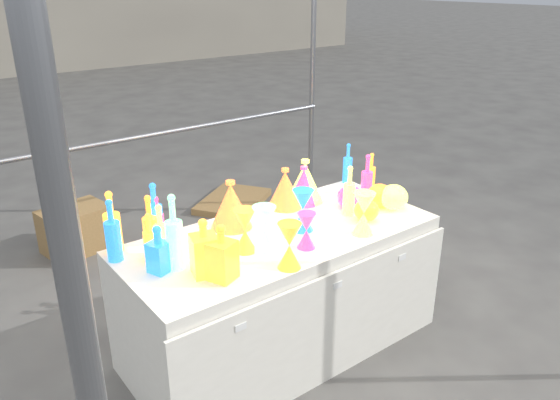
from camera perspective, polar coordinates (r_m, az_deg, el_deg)
ground at (r=3.45m, az=0.00°, el=-14.73°), size 80.00×80.00×0.00m
display_table at (r=3.23m, az=0.10°, el=-9.52°), size 1.84×0.83×0.75m
cardboard_box_closed at (r=4.72m, az=-20.53°, el=-2.89°), size 0.55×0.44×0.36m
cardboard_box_flat at (r=5.37m, az=-4.93°, el=-0.13°), size 0.91×0.85×0.06m
bottle_0 at (r=2.92m, az=-17.15°, el=-2.18°), size 0.10×0.10×0.34m
bottle_1 at (r=2.83m, az=-17.12°, el=-3.04°), size 0.10×0.10×0.33m
bottle_2 at (r=2.82m, az=-13.42°, el=-2.70°), size 0.08×0.08×0.34m
bottle_3 at (r=2.96m, az=-12.68°, el=-2.06°), size 0.07×0.07×0.27m
bottle_4 at (r=2.77m, az=-12.37°, el=-3.39°), size 0.08×0.08×0.31m
bottle_5 at (r=2.67m, az=-11.01°, el=-3.30°), size 0.11×0.11×0.39m
bottle_6 at (r=2.77m, az=-13.42°, el=-3.90°), size 0.07×0.07×0.27m
bottle_7 at (r=2.95m, az=-12.93°, el=-1.39°), size 0.10×0.10×0.35m
decanter_0 at (r=2.62m, az=-7.94°, el=-4.86°), size 0.15×0.15×0.29m
decanter_1 at (r=2.57m, az=-6.11°, el=-5.42°), size 0.15×0.15×0.28m
decanter_2 at (r=2.69m, az=-12.58°, el=-5.00°), size 0.12×0.12×0.24m
hourglass_0 at (r=2.66m, az=0.99°, el=-4.80°), size 0.14×0.14×0.24m
hourglass_1 at (r=2.86m, az=2.78°, el=-3.21°), size 0.10×0.10×0.20m
hourglass_2 at (r=3.04m, az=8.75°, el=-1.40°), size 0.14×0.14×0.24m
hourglass_3 at (r=2.82m, az=-1.66°, el=-3.05°), size 0.16×0.16×0.25m
hourglass_4 at (r=2.82m, az=-3.68°, el=-3.19°), size 0.14×0.14×0.24m
hourglass_5 at (r=3.05m, az=2.41°, el=-1.07°), size 0.13×0.13×0.24m
globe_0 at (r=3.23m, az=9.01°, el=-1.18°), size 0.19×0.19×0.12m
globe_1 at (r=3.41m, az=11.78°, el=0.16°), size 0.21×0.21×0.14m
globe_2 at (r=3.44m, az=10.37°, el=0.36°), size 0.20×0.20×0.13m
globe_3 at (r=3.38m, az=7.35°, el=0.15°), size 0.18×0.18×0.13m
lampshade_0 at (r=3.35m, az=0.55°, el=1.29°), size 0.28×0.28×0.25m
lampshade_1 at (r=3.09m, az=-5.13°, el=-0.42°), size 0.27×0.27×0.28m
lampshade_2 at (r=3.42m, az=2.49°, el=1.61°), size 0.23×0.23×0.24m
lampshade_3 at (r=3.44m, az=2.63°, el=2.05°), size 0.30×0.30×0.28m
bottle_8 at (r=3.78m, az=7.09°, el=3.84°), size 0.08×0.08×0.28m
bottle_9 at (r=3.64m, az=9.47°, el=2.85°), size 0.07×0.07×0.27m
bottle_10 at (r=3.46m, az=9.07°, el=2.25°), size 0.07×0.07×0.32m
bottle_11 at (r=3.26m, az=7.25°, el=0.99°), size 0.07×0.07×0.31m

